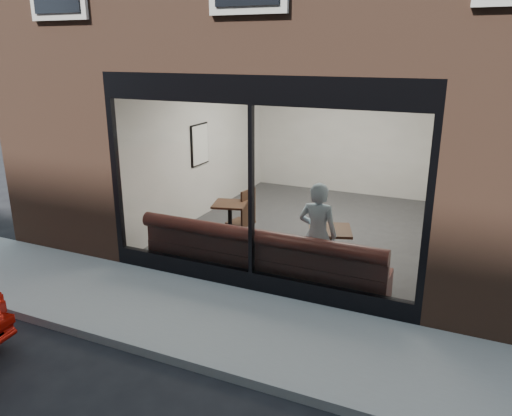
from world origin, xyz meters
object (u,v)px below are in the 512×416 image
at_px(cafe_table_left, 230,204).
at_px(cafe_chair_left, 241,223).
at_px(banquette, 262,266).
at_px(person, 317,235).
at_px(cafe_table_right, 330,230).

relative_size(cafe_table_left, cafe_chair_left, 1.36).
relative_size(banquette, cafe_table_left, 6.66).
relative_size(banquette, cafe_chair_left, 9.06).
bearing_deg(person, banquette, 11.57).
height_order(person, cafe_chair_left, person).
height_order(banquette, person, person).
distance_m(banquette, person, 1.05).
height_order(person, cafe_table_right, person).
height_order(person, cafe_table_left, person).
distance_m(banquette, cafe_table_left, 1.85).
height_order(cafe_table_right, cafe_chair_left, cafe_table_right).
height_order(banquette, cafe_table_right, cafe_table_right).
bearing_deg(cafe_chair_left, person, 154.19).
distance_m(person, cafe_table_right, 0.50).
bearing_deg(cafe_table_left, cafe_chair_left, 88.06).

